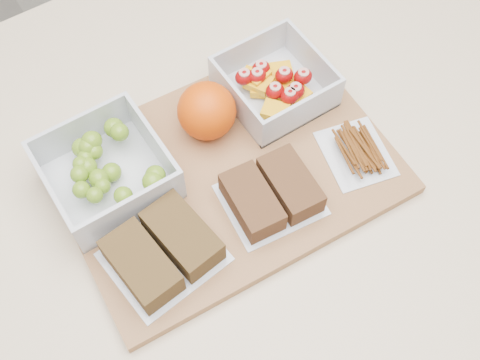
{
  "coord_description": "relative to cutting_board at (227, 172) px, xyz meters",
  "views": [
    {
      "loc": [
        -0.22,
        -0.32,
        1.59
      ],
      "look_at": [
        -0.02,
        -0.0,
        0.93
      ],
      "focal_mm": 45.0,
      "sensor_mm": 36.0,
      "label": 1
    }
  ],
  "objects": [
    {
      "name": "grape_container",
      "position": [
        -0.13,
        0.07,
        0.03
      ],
      "size": [
        0.15,
        0.15,
        0.06
      ],
      "color": "silver",
      "rests_on": "cutting_board"
    },
    {
      "name": "sandwich_bag_center",
      "position": [
        0.02,
        -0.07,
        0.03
      ],
      "size": [
        0.13,
        0.12,
        0.04
      ],
      "color": "silver",
      "rests_on": "cutting_board"
    },
    {
      "name": "fruit_container",
      "position": [
        0.12,
        0.07,
        0.03
      ],
      "size": [
        0.13,
        0.13,
        0.06
      ],
      "color": "silver",
      "rests_on": "cutting_board"
    },
    {
      "name": "pretzel_bag",
      "position": [
        0.16,
        -0.07,
        0.02
      ],
      "size": [
        0.1,
        0.12,
        0.02
      ],
      "color": "silver",
      "rests_on": "cutting_board"
    },
    {
      "name": "orange",
      "position": [
        0.01,
        0.07,
        0.05
      ],
      "size": [
        0.08,
        0.08,
        0.08
      ],
      "primitive_type": "sphere",
      "color": "#E84B05",
      "rests_on": "cutting_board"
    },
    {
      "name": "ground",
      "position": [
        0.02,
        -0.02,
        -0.91
      ],
      "size": [
        4.0,
        4.0,
        0.0
      ],
      "primitive_type": "plane",
      "color": "gray",
      "rests_on": "ground"
    },
    {
      "name": "counter",
      "position": [
        0.02,
        -0.02,
        -0.46
      ],
      "size": [
        1.2,
        0.9,
        0.9
      ],
      "primitive_type": "cube",
      "color": "beige",
      "rests_on": "ground"
    },
    {
      "name": "sandwich_bag_left",
      "position": [
        -0.13,
        -0.06,
        0.03
      ],
      "size": [
        0.14,
        0.13,
        0.04
      ],
      "color": "silver",
      "rests_on": "cutting_board"
    },
    {
      "name": "cutting_board",
      "position": [
        0.0,
        0.0,
        0.0
      ],
      "size": [
        0.44,
        0.32,
        0.02
      ],
      "primitive_type": "cube",
      "rotation": [
        0.0,
        0.0,
        -0.06
      ],
      "color": "#9D6B41",
      "rests_on": "counter"
    }
  ]
}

